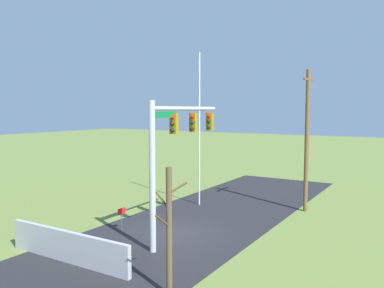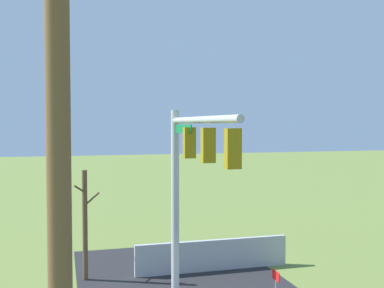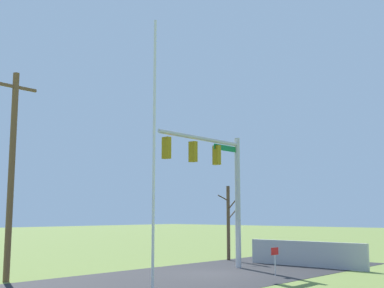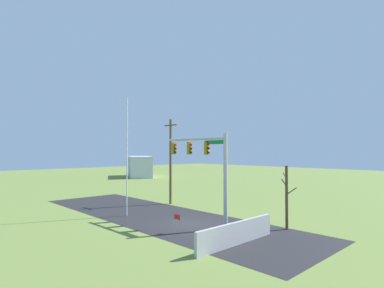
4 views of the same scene
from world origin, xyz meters
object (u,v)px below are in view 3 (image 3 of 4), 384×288
(signal_mast, at_px, (217,173))
(utility_pole, at_px, (11,171))
(bare_tree, at_px, (228,222))
(open_sign, at_px, (275,255))
(flagpole, at_px, (154,151))

(signal_mast, height_order, utility_pole, utility_pole)
(bare_tree, relative_size, open_sign, 3.57)
(bare_tree, distance_m, open_sign, 7.65)
(open_sign, bearing_deg, signal_mast, 94.01)
(signal_mast, distance_m, bare_tree, 6.07)
(signal_mast, xyz_separation_m, bare_tree, (4.69, 2.98, -2.44))
(utility_pole, height_order, open_sign, utility_pole)
(signal_mast, relative_size, utility_pole, 0.77)
(flagpole, bearing_deg, open_sign, -4.26)
(signal_mast, xyz_separation_m, flagpole, (-6.76, -2.56, 0.25))
(flagpole, xyz_separation_m, open_sign, (6.98, -0.52, -4.02))
(flagpole, xyz_separation_m, utility_pole, (-2.01, 6.38, -0.45))
(flagpole, height_order, open_sign, flagpole)
(flagpole, relative_size, bare_tree, 2.26)
(flagpole, distance_m, utility_pole, 6.70)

